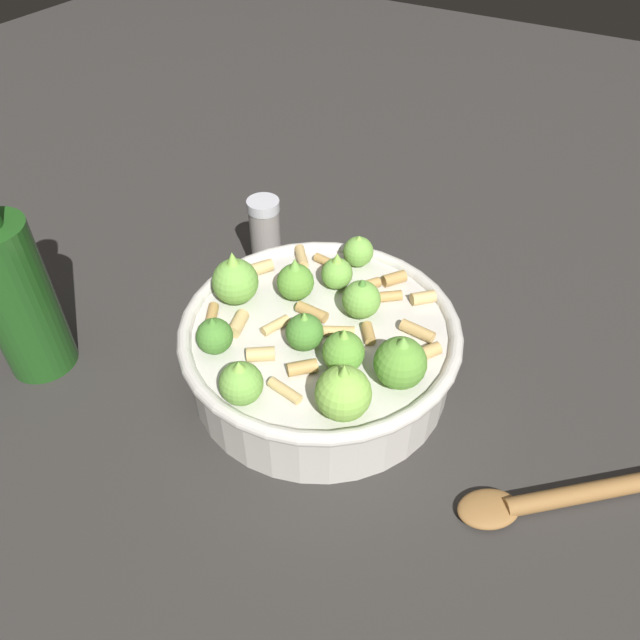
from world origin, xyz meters
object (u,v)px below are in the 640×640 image
cooking_pan (319,345)px  olive_oil_bottle (16,295)px  wooden_spoon (562,494)px  pepper_shaker (266,238)px

cooking_pan → olive_oil_bottle: bearing=115.9°
cooking_pan → olive_oil_bottle: olive_oil_bottle is taller
cooking_pan → olive_oil_bottle: (-0.12, 0.25, 0.04)m
olive_oil_bottle → wooden_spoon: (0.11, -0.50, -0.08)m
olive_oil_bottle → wooden_spoon: bearing=-77.8°
cooking_pan → olive_oil_bottle: size_ratio=1.23×
olive_oil_bottle → wooden_spoon: olive_oil_bottle is taller
pepper_shaker → wooden_spoon: size_ratio=0.57×
olive_oil_bottle → wooden_spoon: size_ratio=1.24×
pepper_shaker → olive_oil_bottle: 0.27m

